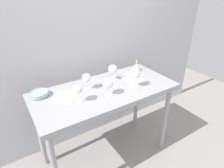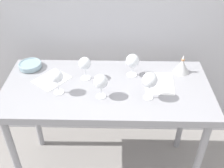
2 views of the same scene
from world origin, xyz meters
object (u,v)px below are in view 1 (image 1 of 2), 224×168
object	(u,v)px
tasting_bowl	(39,94)
wine_glass_near_right	(135,75)
wine_glass_far_right	(113,70)
tasting_sheet_lower	(65,97)
wine_glass_near_center	(108,84)
tasting_sheet_upper	(132,79)
decanter_funnel	(136,67)
wine_glass_far_left	(87,78)
wine_glass_near_left	(78,90)

from	to	relation	value
tasting_bowl	wine_glass_near_right	bearing A→B (deg)	-21.19
wine_glass_far_right	tasting_sheet_lower	bearing A→B (deg)	-172.91
wine_glass_far_right	tasting_sheet_lower	world-z (taller)	wine_glass_far_right
wine_glass_far_right	wine_glass_near_center	size ratio (longest dim) A/B	1.02
wine_glass_near_center	tasting_sheet_upper	xyz separation A→B (m)	(0.39, 0.15, -0.11)
tasting_sheet_upper	decanter_funnel	bearing A→B (deg)	43.71
tasting_bowl	decanter_funnel	world-z (taller)	decanter_funnel
wine_glass_far_left	decanter_funnel	bearing A→B (deg)	7.72
tasting_sheet_lower	wine_glass_near_left	bearing A→B (deg)	-23.67
wine_glass_near_center	tasting_bowl	distance (m)	0.63
wine_glass_near_right	tasting_sheet_lower	world-z (taller)	wine_glass_near_right
tasting_sheet_lower	tasting_bowl	size ratio (longest dim) A/B	1.31
tasting_sheet_lower	tasting_sheet_upper	bearing A→B (deg)	35.76
wine_glass_far_right	decanter_funnel	distance (m)	0.37
wine_glass_near_left	tasting_sheet_lower	bearing A→B (deg)	118.52
wine_glass_near_center	wine_glass_near_left	world-z (taller)	wine_glass_near_left
wine_glass_near_right	decanter_funnel	xyz separation A→B (m)	(0.26, 0.30, -0.08)
wine_glass_far_right	wine_glass_far_left	bearing A→B (deg)	-171.90
wine_glass_near_center	wine_glass_far_left	bearing A→B (deg)	120.70
wine_glass_far_right	tasting_bowl	distance (m)	0.75
decanter_funnel	wine_glass_far_right	bearing A→B (deg)	-172.62
wine_glass_near_right	tasting_bowl	world-z (taller)	wine_glass_near_right
wine_glass_near_left	tasting_sheet_lower	xyz separation A→B (m)	(-0.08, 0.14, -0.12)
wine_glass_near_center	tasting_sheet_lower	bearing A→B (deg)	153.55
wine_glass_near_center	wine_glass_far_right	bearing A→B (deg)	50.02
wine_glass_near_left	decanter_funnel	world-z (taller)	wine_glass_near_left
decanter_funnel	tasting_sheet_upper	bearing A→B (deg)	-140.43
decanter_funnel	wine_glass_far_left	bearing A→B (deg)	-172.28
wine_glass_far_right	wine_glass_near_center	bearing A→B (deg)	-129.98
wine_glass_far_left	tasting_sheet_upper	size ratio (longest dim) A/B	0.65
wine_glass_near_left	decanter_funnel	xyz separation A→B (m)	(0.84, 0.26, -0.07)
wine_glass_near_left	tasting_sheet_upper	world-z (taller)	wine_glass_near_left
wine_glass_near_center	tasting_bowl	world-z (taller)	wine_glass_near_center
wine_glass_near_center	wine_glass_near_right	xyz separation A→B (m)	(0.30, -0.01, 0.02)
wine_glass_near_right	wine_glass_far_left	bearing A→B (deg)	153.96
wine_glass_far_left	tasting_bowl	distance (m)	0.45
tasting_sheet_lower	decanter_funnel	distance (m)	0.92
tasting_sheet_lower	wine_glass_far_left	bearing A→B (deg)	43.51
wine_glass_far_right	wine_glass_far_left	distance (m)	0.33
wine_glass_near_right	tasting_sheet_lower	bearing A→B (deg)	164.51
tasting_sheet_upper	decanter_funnel	size ratio (longest dim) A/B	1.78
wine_glass_near_right	decanter_funnel	bearing A→B (deg)	48.57
wine_glass_near_center	wine_glass_near_left	distance (m)	0.28
tasting_bowl	decanter_funnel	size ratio (longest dim) A/B	1.16
wine_glass_near_center	tasting_bowl	xyz separation A→B (m)	(-0.54, 0.32, -0.09)
wine_glass_far_right	tasting_sheet_upper	xyz separation A→B (m)	(0.18, -0.10, -0.11)
wine_glass_far_left	decanter_funnel	size ratio (longest dim) A/B	1.16
tasting_sheet_lower	decanter_funnel	bearing A→B (deg)	45.02
tasting_sheet_upper	tasting_bowl	world-z (taller)	tasting_bowl
tasting_sheet_upper	tasting_sheet_lower	world-z (taller)	same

